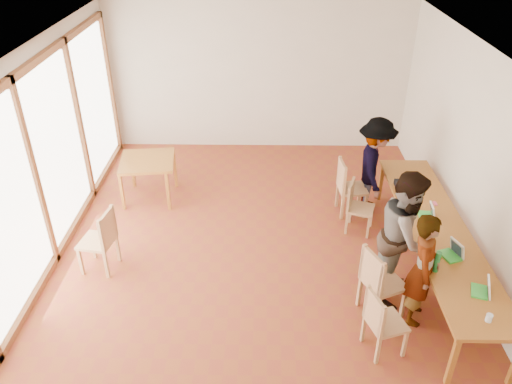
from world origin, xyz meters
TOP-DOWN VIEW (x-y plane):
  - ground at (0.00, 0.00)m, footprint 8.00×8.00m
  - wall_back at (0.00, 4.00)m, footprint 6.00×0.10m
  - wall_right at (3.00, 0.00)m, footprint 0.10×8.00m
  - window_wall at (-2.96, 0.00)m, footprint 0.10×8.00m
  - ceiling at (0.00, 0.00)m, footprint 6.00×8.00m
  - communal_table at (2.50, -0.12)m, footprint 0.80×4.00m
  - side_table at (-1.89, 1.81)m, footprint 0.90×0.90m
  - chair_near at (1.45, -1.61)m, footprint 0.51×0.51m
  - chair_mid at (1.53, -0.99)m, footprint 0.61×0.61m
  - chair_far at (1.56, 0.89)m, footprint 0.50×0.50m
  - chair_empty at (1.48, 1.38)m, footprint 0.49×0.49m
  - chair_spare at (-2.12, -0.15)m, footprint 0.52×0.52m
  - person_near at (2.04, -1.04)m, footprint 0.51×0.64m
  - person_mid at (1.92, -0.58)m, footprint 1.00×1.10m
  - person_far at (1.93, 1.51)m, footprint 0.74×1.14m
  - laptop_near at (2.63, -1.42)m, footprint 0.27×0.29m
  - laptop_mid at (2.50, -0.75)m, footprint 0.30×0.32m
  - laptop_far at (2.44, 0.13)m, footprint 0.23×0.26m
  - yellow_mug at (2.22, -0.90)m, footprint 0.11×0.11m
  - green_bottle at (2.19, -1.04)m, footprint 0.07×0.07m
  - clear_glass at (2.52, -1.86)m, footprint 0.07×0.07m
  - condiment_cup at (2.57, -0.64)m, footprint 0.08×0.08m
  - pink_phone at (2.63, 0.48)m, footprint 0.05×0.10m
  - black_pouch at (2.24, 0.94)m, footprint 0.16×0.26m

SIDE VIEW (x-z plane):
  - ground at x=0.00m, z-range 0.00..0.00m
  - chair_far at x=1.56m, z-range 0.30..0.75m
  - chair_near at x=1.45m, z-range 0.30..0.77m
  - chair_empty at x=1.48m, z-range 0.33..0.85m
  - chair_spare at x=-2.12m, z-range 0.34..0.85m
  - chair_mid at x=1.53m, z-range 0.34..0.87m
  - side_table at x=-1.89m, z-range 0.29..1.04m
  - communal_table at x=2.50m, z-range 0.33..1.08m
  - pink_phone at x=2.63m, z-range 0.75..0.76m
  - person_near at x=2.04m, z-range 0.00..1.54m
  - condiment_cup at x=2.57m, z-range 0.75..0.81m
  - yellow_mug at x=2.22m, z-range 0.75..0.84m
  - clear_glass at x=2.52m, z-range 0.75..0.84m
  - black_pouch at x=2.24m, z-range 0.75..0.84m
  - laptop_near at x=2.63m, z-range 0.70..0.91m
  - laptop_far at x=2.44m, z-range 0.70..0.91m
  - laptop_mid at x=2.50m, z-range 0.70..0.92m
  - person_far at x=1.93m, z-range 0.00..1.66m
  - green_bottle at x=2.19m, z-range 0.75..1.03m
  - person_mid at x=1.92m, z-range 0.00..1.84m
  - wall_back at x=0.00m, z-range 0.00..3.00m
  - wall_right at x=3.00m, z-range 0.00..3.00m
  - window_wall at x=-2.96m, z-range 0.00..3.00m
  - ceiling at x=0.00m, z-range 3.00..3.04m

